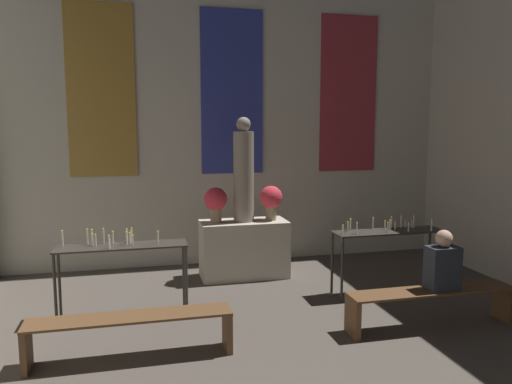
# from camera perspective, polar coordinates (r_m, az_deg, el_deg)

# --- Properties ---
(wall_back) EXTENTS (7.70, 0.16, 4.82)m
(wall_back) POSITION_cam_1_polar(r_m,az_deg,el_deg) (8.53, -2.83, 8.20)
(wall_back) COLOR #B2AD9E
(wall_back) RESTS_ON ground_plane
(altar) EXTENTS (1.34, 0.62, 0.88)m
(altar) POSITION_cam_1_polar(r_m,az_deg,el_deg) (7.82, -1.39, -6.52)
(altar) COLOR #BCB29E
(altar) RESTS_ON ground_plane
(statue) EXTENTS (0.31, 0.31, 1.59)m
(statue) POSITION_cam_1_polar(r_m,az_deg,el_deg) (7.61, -1.42, 2.18)
(statue) COLOR gray
(statue) RESTS_ON altar
(flower_vase_left) EXTENTS (0.35, 0.35, 0.54)m
(flower_vase_left) POSITION_cam_1_polar(r_m,az_deg,el_deg) (7.59, -4.63, -1.05)
(flower_vase_left) COLOR #937A5B
(flower_vase_left) RESTS_ON altar
(flower_vase_right) EXTENTS (0.35, 0.35, 0.54)m
(flower_vase_right) POSITION_cam_1_polar(r_m,az_deg,el_deg) (7.77, 1.73, -0.82)
(flower_vase_right) COLOR #937A5B
(flower_vase_right) RESTS_ON altar
(candle_rack_left) EXTENTS (1.58, 0.41, 1.10)m
(candle_rack_left) POSITION_cam_1_polar(r_m,az_deg,el_deg) (6.38, -15.13, -6.89)
(candle_rack_left) COLOR #332D28
(candle_rack_left) RESTS_ON ground_plane
(candle_rack_right) EXTENTS (1.58, 0.41, 1.09)m
(candle_rack_right) POSITION_cam_1_polar(r_m,az_deg,el_deg) (7.22, 14.90, -5.19)
(candle_rack_right) COLOR #332D28
(candle_rack_right) RESTS_ON ground_plane
(pew_back_left) EXTENTS (2.03, 0.36, 0.46)m
(pew_back_left) POSITION_cam_1_polar(r_m,az_deg,el_deg) (5.34, -14.10, -14.78)
(pew_back_left) COLOR brown
(pew_back_left) RESTS_ON ground_plane
(pew_back_right) EXTENTS (2.03, 0.36, 0.46)m
(pew_back_right) POSITION_cam_1_polar(r_m,az_deg,el_deg) (6.28, 19.38, -11.54)
(pew_back_right) COLOR brown
(pew_back_right) RESTS_ON ground_plane
(person_seated) EXTENTS (0.36, 0.24, 0.70)m
(person_seated) POSITION_cam_1_polar(r_m,az_deg,el_deg) (6.23, 20.55, -7.66)
(person_seated) COLOR #282D38
(person_seated) RESTS_ON pew_back_right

